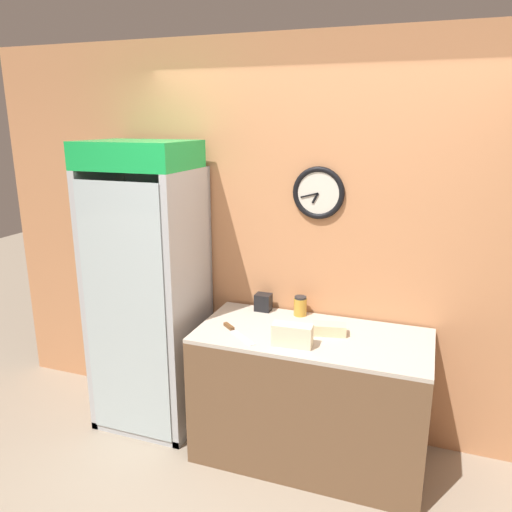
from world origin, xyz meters
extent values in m
cube|color=tan|center=(0.00, 1.29, 1.35)|extent=(5.20, 0.06, 2.70)
torus|color=black|center=(-0.07, 1.25, 1.71)|extent=(0.34, 0.04, 0.34)
cylinder|color=silver|center=(-0.07, 1.25, 1.71)|extent=(0.28, 0.01, 0.28)
cube|color=black|center=(-0.09, 1.24, 1.67)|extent=(0.05, 0.01, 0.07)
cube|color=black|center=(-0.13, 1.24, 1.69)|extent=(0.12, 0.01, 0.04)
cube|color=brown|center=(0.00, 0.90, 0.42)|extent=(1.45, 0.69, 0.85)
cube|color=#BCB2A3|center=(0.00, 0.90, 0.86)|extent=(1.45, 0.69, 0.02)
cube|color=#B2B7BC|center=(-1.20, 1.22, 0.93)|extent=(0.71, 0.04, 1.86)
cube|color=#B2B7BC|center=(-1.53, 0.94, 0.93)|extent=(0.05, 0.60, 1.86)
cube|color=#B2B7BC|center=(-0.87, 0.94, 0.93)|extent=(0.05, 0.60, 1.86)
cube|color=#B2B7BC|center=(-1.20, 0.94, 0.03)|extent=(0.71, 0.60, 0.05)
cube|color=white|center=(-1.20, 1.19, 0.93)|extent=(0.61, 0.02, 1.76)
cube|color=silver|center=(-1.20, 0.63, 0.93)|extent=(0.61, 0.01, 1.76)
cube|color=green|center=(-1.20, 0.91, 1.95)|extent=(0.71, 0.54, 0.18)
cube|color=silver|center=(-1.20, 0.92, 0.44)|extent=(0.59, 0.48, 0.01)
cube|color=silver|center=(-1.20, 0.92, 0.77)|extent=(0.59, 0.48, 0.01)
cube|color=silver|center=(-1.20, 0.92, 1.11)|extent=(0.59, 0.48, 0.01)
cube|color=silver|center=(-1.20, 0.92, 1.44)|extent=(0.59, 0.48, 0.01)
cylinder|color=orange|center=(-1.06, 0.72, 0.53)|extent=(0.07, 0.07, 0.18)
cylinder|color=orange|center=(-1.06, 0.72, 0.66)|extent=(0.03, 0.03, 0.08)
cylinder|color=gold|center=(-0.98, 0.73, 0.85)|extent=(0.07, 0.07, 0.15)
cylinder|color=gold|center=(-0.98, 0.73, 0.96)|extent=(0.03, 0.03, 0.06)
cylinder|color=#B2BCCC|center=(-1.44, 0.72, 1.51)|extent=(0.06, 0.06, 0.12)
cylinder|color=#B2BCCC|center=(-1.44, 0.72, 1.59)|extent=(0.03, 0.03, 0.05)
cylinder|color=gold|center=(-1.41, 0.72, 1.19)|extent=(0.06, 0.06, 0.16)
cylinder|color=gold|center=(-1.41, 0.72, 1.31)|extent=(0.02, 0.02, 0.07)
cylinder|color=#B2231E|center=(-1.23, 0.72, 0.83)|extent=(0.06, 0.06, 0.11)
cylinder|color=#B2231E|center=(-1.23, 0.72, 0.92)|extent=(0.02, 0.02, 0.05)
cylinder|color=navy|center=(-1.31, 0.72, 1.19)|extent=(0.07, 0.07, 0.15)
cylinder|color=navy|center=(-1.31, 0.72, 1.30)|extent=(0.03, 0.03, 0.07)
cylinder|color=#72337F|center=(-1.19, 0.72, 0.53)|extent=(0.06, 0.06, 0.18)
cylinder|color=#72337F|center=(-1.19, 0.72, 0.66)|extent=(0.03, 0.03, 0.08)
cylinder|color=#72337F|center=(-1.03, 0.72, 1.52)|extent=(0.06, 0.06, 0.15)
cylinder|color=#72337F|center=(-1.03, 0.72, 1.63)|extent=(0.02, 0.02, 0.07)
cylinder|color=#72337F|center=(-1.05, 0.72, 1.18)|extent=(0.07, 0.07, 0.14)
cylinder|color=#72337F|center=(-1.05, 0.72, 1.28)|extent=(0.03, 0.03, 0.06)
cylinder|color=#2D6B38|center=(-1.09, 0.72, 0.84)|extent=(0.06, 0.06, 0.13)
cylinder|color=#2D6B38|center=(-1.09, 0.72, 0.93)|extent=(0.02, 0.02, 0.06)
cube|color=beige|center=(-0.08, 0.70, 0.91)|extent=(0.24, 0.11, 0.07)
cube|color=beige|center=(-0.08, 0.70, 0.97)|extent=(0.24, 0.11, 0.07)
cube|color=beige|center=(0.10, 0.93, 0.91)|extent=(0.22, 0.14, 0.07)
cube|color=silver|center=(-0.39, 0.69, 0.88)|extent=(0.22, 0.19, 0.00)
cube|color=brown|center=(-0.53, 0.81, 0.88)|extent=(0.10, 0.09, 0.02)
cylinder|color=gold|center=(-0.15, 1.17, 0.93)|extent=(0.09, 0.09, 0.12)
cylinder|color=#262628|center=(-0.15, 1.17, 1.00)|extent=(0.08, 0.08, 0.01)
cube|color=black|center=(-0.42, 1.17, 0.93)|extent=(0.11, 0.09, 0.12)
camera|label=1|loc=(0.64, -1.93, 2.17)|focal=35.00mm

